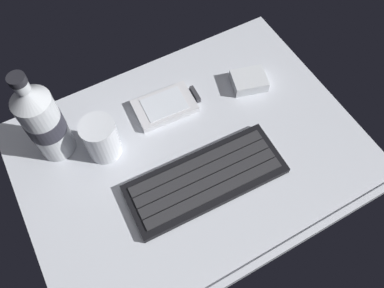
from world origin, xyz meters
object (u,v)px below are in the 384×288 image
(handheld_device, at_px, (167,105))
(juice_cup, at_px, (101,140))
(keyboard, at_px, (206,179))
(charger_block, at_px, (249,81))
(water_bottle, at_px, (43,121))

(handheld_device, bearing_deg, juice_cup, -168.17)
(keyboard, distance_m, juice_cup, 0.20)
(charger_block, bearing_deg, keyboard, -141.90)
(keyboard, bearing_deg, juice_cup, 132.39)
(water_bottle, height_order, charger_block, water_bottle)
(handheld_device, distance_m, juice_cup, 0.16)
(keyboard, relative_size, handheld_device, 2.24)
(juice_cup, relative_size, water_bottle, 0.41)
(handheld_device, bearing_deg, charger_block, -10.08)
(juice_cup, bearing_deg, keyboard, -47.61)
(handheld_device, relative_size, juice_cup, 1.54)
(keyboard, bearing_deg, handheld_device, 85.61)
(handheld_device, xyz_separation_m, juice_cup, (-0.15, -0.03, 0.03))
(keyboard, bearing_deg, water_bottle, 136.86)
(water_bottle, distance_m, charger_block, 0.41)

